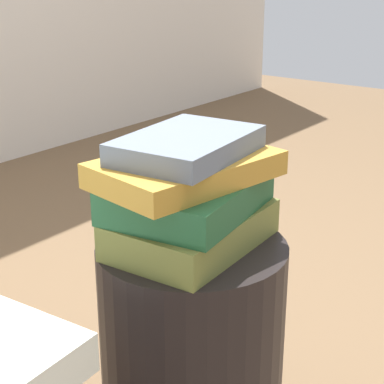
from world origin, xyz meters
name	(u,v)px	position (x,y,z in m)	size (l,w,h in m)	color
side_table	(192,367)	(0.00, 0.00, 0.24)	(0.33, 0.33, 0.49)	black
book_olive	(194,229)	(0.00, 0.00, 0.52)	(0.27, 0.19, 0.06)	olive
book_forest	(189,195)	(0.00, 0.01, 0.57)	(0.26, 0.20, 0.06)	#1E512D
book_ochre	(186,169)	(-0.01, 0.01, 0.62)	(0.29, 0.18, 0.04)	#B7842D
book_slate	(186,146)	(0.00, 0.01, 0.66)	(0.24, 0.16, 0.04)	slate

